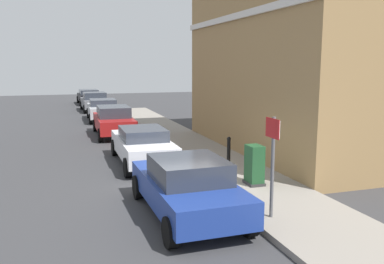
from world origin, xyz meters
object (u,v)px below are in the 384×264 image
car_silver (103,109)px  car_blue (187,186)px  street_sign (273,152)px  bollard_near_cabinet (229,151)px  car_grey (95,101)px  car_black (89,96)px  car_white (142,145)px  car_red (114,120)px  utility_cabinet (254,166)px

car_silver → car_blue: bearing=-178.1°
car_silver → street_sign: bearing=-173.1°
car_blue → bollard_near_cabinet: 4.37m
bollard_near_cabinet → street_sign: street_sign is taller
bollard_near_cabinet → car_grey: bearing=97.6°
car_blue → car_black: size_ratio=0.98×
car_silver → bollard_near_cabinet: (2.64, -14.37, -0.02)m
car_grey → car_black: car_grey is taller
bollard_near_cabinet → car_black: bearing=95.9°
car_silver → car_grey: size_ratio=1.05×
car_white → bollard_near_cabinet: (2.55, -1.95, -0.01)m
car_red → car_blue: bearing=-178.3°
car_blue → car_silver: car_blue is taller
car_white → car_red: size_ratio=1.02×
car_red → street_sign: street_sign is taller
car_silver → car_grey: 5.68m
car_white → car_black: 23.97m
car_blue → utility_cabinet: size_ratio=3.77×
car_black → car_silver: bearing=178.9°
car_white → bollard_near_cabinet: car_white is taller
utility_cabinet → street_sign: 2.77m
car_silver → street_sign: (1.74, -18.95, 0.94)m
car_red → car_grey: size_ratio=1.06×
utility_cabinet → car_black: bearing=95.3°
bollard_near_cabinet → car_white: bearing=142.6°
car_red → utility_cabinet: size_ratio=3.83×
car_red → car_black: bearing=0.7°
car_blue → utility_cabinet: (2.47, 1.42, -0.05)m
car_blue → utility_cabinet: 2.85m
utility_cabinet → street_sign: (-0.80, -2.46, 0.98)m
car_white → car_silver: 12.42m
car_silver → car_grey: (-0.04, 5.68, 0.02)m
utility_cabinet → bollard_near_cabinet: 2.12m
utility_cabinet → bollard_near_cabinet: size_ratio=1.11×
utility_cabinet → car_blue: bearing=-150.2°
car_blue → bollard_near_cabinet: bearing=-36.7°
car_black → bollard_near_cabinet: bearing=-175.4°
car_black → car_red: bearing=178.5°
car_white → car_red: (-0.19, 6.42, 0.06)m
car_blue → car_red: size_ratio=0.98×
car_white → bollard_near_cabinet: bearing=-126.8°
car_blue → bollard_near_cabinet: size_ratio=4.17×
car_grey → street_sign: (1.78, -24.63, 0.92)m
car_red → car_silver: (0.10, 6.00, -0.05)m
car_silver → bollard_near_cabinet: size_ratio=4.20×
car_white → car_grey: 18.10m
car_blue → car_black: bearing=-0.5°
car_grey → bollard_near_cabinet: car_grey is taller
car_silver → car_black: car_silver is taller
bollard_near_cabinet → car_red: bearing=108.2°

